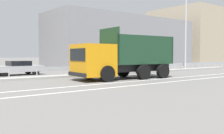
{
  "coord_description": "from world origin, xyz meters",
  "views": [
    {
      "loc": [
        -13.97,
        -16.03,
        1.71
      ],
      "look_at": [
        -1.31,
        0.0,
        0.77
      ],
      "focal_mm": 42.0,
      "sensor_mm": 36.0,
      "label": 1
    }
  ],
  "objects_px": {
    "street_lamp_1": "(187,21)",
    "median_road_sign": "(115,62)",
    "dump_truck": "(113,61)",
    "parked_car_4": "(18,68)"
  },
  "relations": [
    {
      "from": "dump_truck",
      "to": "median_road_sign",
      "type": "distance_m",
      "value": 4.63
    },
    {
      "from": "street_lamp_1",
      "to": "parked_car_4",
      "type": "relative_size",
      "value": 2.35
    },
    {
      "from": "street_lamp_1",
      "to": "median_road_sign",
      "type": "bearing_deg",
      "value": 179.92
    },
    {
      "from": "median_road_sign",
      "to": "street_lamp_1",
      "type": "distance_m",
      "value": 11.25
    },
    {
      "from": "dump_truck",
      "to": "street_lamp_1",
      "type": "distance_m",
      "value": 14.44
    },
    {
      "from": "parked_car_4",
      "to": "median_road_sign",
      "type": "bearing_deg",
      "value": -125.28
    },
    {
      "from": "dump_truck",
      "to": "parked_car_4",
      "type": "relative_size",
      "value": 1.86
    },
    {
      "from": "dump_truck",
      "to": "street_lamp_1",
      "type": "xyz_separation_m",
      "value": [
        13.36,
        3.51,
        4.18
      ]
    },
    {
      "from": "median_road_sign",
      "to": "street_lamp_1",
      "type": "relative_size",
      "value": 0.21
    },
    {
      "from": "median_road_sign",
      "to": "street_lamp_1",
      "type": "bearing_deg",
      "value": -0.08
    }
  ]
}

